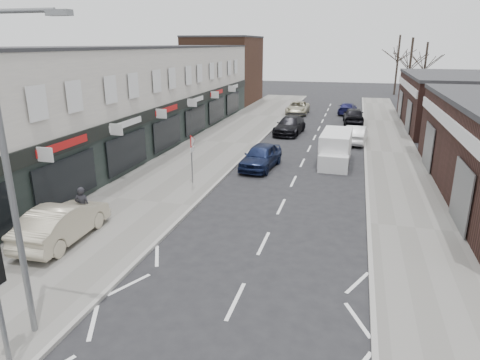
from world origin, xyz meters
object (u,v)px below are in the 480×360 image
Objects in this scene: parked_car_right_b at (354,116)px; parked_car_right_c at (347,108)px; parked_car_left_a at (261,156)px; white_van at (336,148)px; parked_car_left_b at (290,125)px; street_lamp at (13,165)px; warning_sign at (192,145)px; sedan_on_pavement at (63,222)px; pedestrian at (83,207)px; parked_car_left_c at (298,108)px; parked_car_right_a at (356,134)px.

parked_car_right_b is 5.93m from parked_car_right_c.
parked_car_right_c is (4.53, 23.06, -0.13)m from parked_car_left_a.
white_van reaches higher than parked_car_left_b.
parked_car_left_a is 10.85m from parked_car_left_b.
parked_car_left_a is at bearing 82.58° from street_lamp.
white_van is at bearing 35.78° from parked_car_left_a.
warning_sign is (-0.63, 12.80, -2.42)m from street_lamp.
parked_car_left_b is (2.96, 14.97, -1.48)m from warning_sign.
street_lamp is 1.81× the size of sedan_on_pavement.
pedestrian is at bearing -123.57° from white_van.
parked_car_right_b is at bearing 77.68° from street_lamp.
pedestrian is at bearing 78.49° from parked_car_right_c.
white_van is at bearing -135.29° from pedestrian.
parked_car_left_c is at bearing 98.65° from parked_car_left_b.
parked_car_left_c is (-0.78, 10.80, -0.05)m from parked_car_left_b.
parked_car_left_b is (5.18, 22.90, -0.13)m from sedan_on_pavement.
pedestrian reaches higher than parked_car_right_c.
parked_car_left_a is 0.91× the size of parked_car_left_c.
white_van is 1.17× the size of parked_car_left_a.
street_lamp is at bearing 105.19° from pedestrian.
parked_car_right_a reaches higher than parked_car_right_c.
street_lamp is at bearing 84.88° from parked_car_right_c.
sedan_on_pavement is 1.06× the size of parked_car_right_a.
parked_car_right_b reaches higher than parked_car_left_c.
sedan_on_pavement is 0.97× the size of parked_car_right_b.
parked_car_left_c is at bearing 19.61° from parked_car_right_c.
parked_car_left_a is at bearing 55.46° from warning_sign.
parked_car_right_b is at bearing 78.63° from parked_car_left_a.
parked_car_right_a is at bearing 80.70° from white_van.
warning_sign is 0.65× the size of parked_car_right_a.
pedestrian is at bearing -99.13° from parked_car_left_b.
white_van is at bearing -75.91° from parked_car_left_c.
white_van is (7.16, 6.63, -1.27)m from warning_sign.
parked_car_left_c is at bearing -99.86° from sedan_on_pavement.
pedestrian is at bearing -90.22° from sedan_on_pavement.
sedan_on_pavement is 1.04× the size of parked_car_right_c.
white_van is at bearing -58.74° from parked_car_left_b.
parked_car_left_a reaches higher than parked_car_left_b.
parked_car_left_a is at bearing 62.32° from parked_car_right_a.
street_lamp is 1.89× the size of parked_car_right_c.
parked_car_left_a is at bearing -88.75° from parked_car_left_c.
parked_car_left_b is at bearing 74.58° from parked_car_right_c.
street_lamp is 20.83m from white_van.
sedan_on_pavement is at bearing -98.21° from parked_car_left_b.
parked_car_right_a is (6.20, -13.04, 0.02)m from parked_car_left_c.
parked_car_left_c is at bearing 106.59° from white_van.
pedestrian is 32.63m from parked_car_left_c.
parked_car_right_c is (9.59, 35.11, -0.23)m from sedan_on_pavement.
parked_car_left_a is (2.20, 16.92, -3.88)m from street_lamp.
parked_car_right_c is at bearing 91.42° from white_van.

